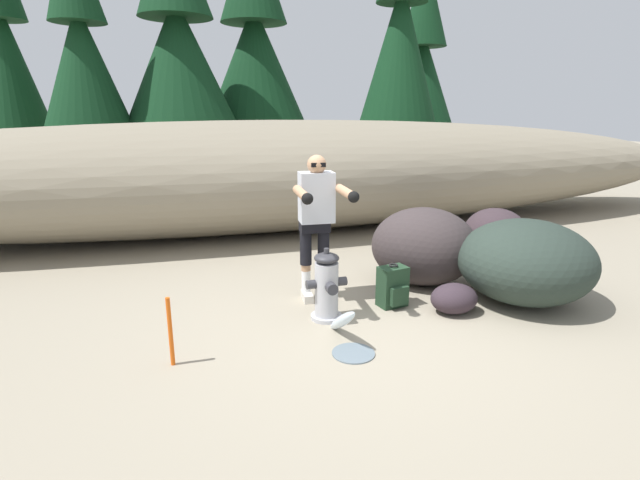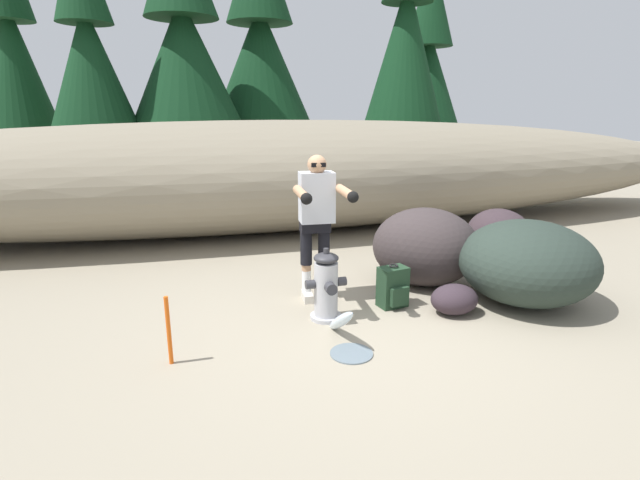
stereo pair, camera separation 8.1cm
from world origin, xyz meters
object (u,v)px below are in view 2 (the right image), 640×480
at_px(fire_hydrant, 326,287).
at_px(spare_backpack, 393,287).
at_px(utility_worker, 317,211).
at_px(boulder_outlier, 454,299).
at_px(survey_stake, 169,331).
at_px(boulder_mid, 425,247).
at_px(boulder_small, 499,236).
at_px(boulder_large, 527,262).

height_order(fire_hydrant, spare_backpack, fire_hydrant).
xyz_separation_m(utility_worker, boulder_outlier, (1.28, -0.74, -0.87)).
xyz_separation_m(boulder_outlier, survey_stake, (-2.83, -0.26, 0.14)).
height_order(boulder_mid, boulder_small, boulder_mid).
xyz_separation_m(boulder_large, boulder_small, (0.62, 1.35, -0.08)).
height_order(spare_backpack, survey_stake, survey_stake).
bearing_deg(boulder_outlier, spare_backpack, 146.54).
bearing_deg(utility_worker, boulder_outlier, 64.58).
bearing_deg(utility_worker, boulder_mid, 100.44).
bearing_deg(spare_backpack, fire_hydrant, -92.17).
bearing_deg(boulder_small, survey_stake, -158.87).
distance_m(spare_backpack, survey_stake, 2.38).
xyz_separation_m(boulder_large, boulder_mid, (-0.81, 0.81, 0.02)).
bearing_deg(boulder_outlier, boulder_mid, 82.95).
xyz_separation_m(spare_backpack, boulder_mid, (0.64, 0.53, 0.26)).
relative_size(boulder_large, boulder_mid, 1.16).
relative_size(utility_worker, survey_stake, 2.69).
distance_m(utility_worker, boulder_large, 2.36).
relative_size(utility_worker, spare_backpack, 3.44).
relative_size(boulder_large, survey_stake, 2.43).
height_order(boulder_small, survey_stake, boulder_small).
distance_m(boulder_mid, boulder_outlier, 0.94).
height_order(boulder_large, boulder_small, boulder_large).
xyz_separation_m(fire_hydrant, boulder_outlier, (1.32, -0.24, -0.18)).
height_order(fire_hydrant, survey_stake, fire_hydrant).
xyz_separation_m(spare_backpack, survey_stake, (-2.29, -0.61, 0.08)).
relative_size(fire_hydrant, utility_worker, 0.46).
height_order(utility_worker, boulder_mid, utility_worker).
height_order(fire_hydrant, boulder_large, boulder_large).
xyz_separation_m(fire_hydrant, boulder_large, (2.24, -0.17, 0.12)).
xyz_separation_m(boulder_small, survey_stake, (-4.36, -1.69, -0.07)).
xyz_separation_m(boulder_mid, boulder_small, (1.43, 0.54, -0.10)).
xyz_separation_m(utility_worker, boulder_large, (2.20, -0.66, -0.57)).
bearing_deg(boulder_mid, boulder_large, -44.93).
distance_m(boulder_mid, boulder_small, 1.53).
bearing_deg(boulder_outlier, fire_hydrant, 169.53).
xyz_separation_m(spare_backpack, boulder_outlier, (0.54, -0.35, -0.06)).
relative_size(utility_worker, boulder_mid, 1.29).
bearing_deg(boulder_mid, boulder_outlier, -97.05).
relative_size(fire_hydrant, spare_backpack, 1.58).
distance_m(boulder_small, survey_stake, 4.68).
bearing_deg(spare_backpack, boulder_small, 107.24).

